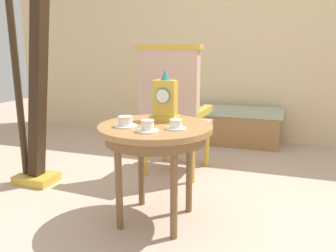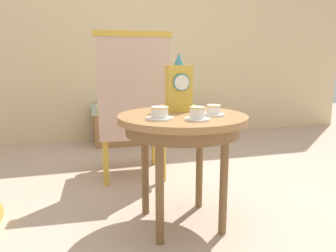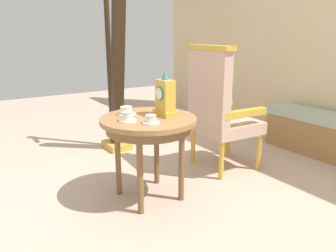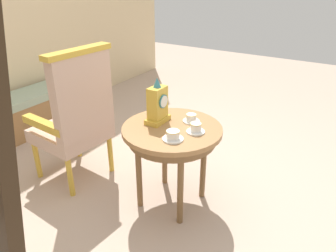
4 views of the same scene
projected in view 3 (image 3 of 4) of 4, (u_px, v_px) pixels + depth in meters
name	position (u px, v px, depth m)	size (l,w,h in m)	color
ground_plane	(161.00, 200.00, 2.48)	(10.00, 10.00, 0.00)	#BCA38E
side_table	(149.00, 127.00, 2.38)	(0.71, 0.71, 0.64)	#9E7042
teacup_left	(126.00, 111.00, 2.42)	(0.14, 0.14, 0.06)	white
teacup_right	(128.00, 117.00, 2.24)	(0.13, 0.13, 0.07)	white
teacup_center	(151.00, 120.00, 2.19)	(0.12, 0.12, 0.06)	white
mantel_clock	(165.00, 98.00, 2.38)	(0.19, 0.11, 0.34)	gold
armchair	(218.00, 107.00, 2.92)	(0.58, 0.57, 1.14)	#CCA893
harp	(115.00, 84.00, 3.40)	(0.40, 0.24, 1.79)	gold
window_bench	(322.00, 134.00, 3.38)	(1.20, 0.40, 0.44)	#9EB299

